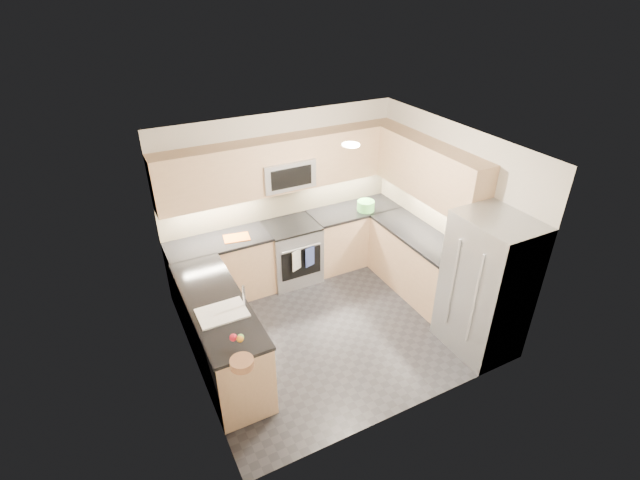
{
  "coord_description": "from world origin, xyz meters",
  "views": [
    {
      "loc": [
        -2.36,
        -4.22,
        4.13
      ],
      "look_at": [
        0.0,
        0.35,
        1.15
      ],
      "focal_mm": 26.0,
      "sensor_mm": 36.0,
      "label": 1
    }
  ],
  "objects": [
    {
      "name": "range_cooktop",
      "position": [
        0.0,
        1.28,
        0.92
      ],
      "size": [
        0.76,
        0.65,
        0.03
      ],
      "primitive_type": "cube",
      "color": "black",
      "rests_on": "gas_range"
    },
    {
      "name": "utensil_bowl",
      "position": [
        1.22,
        1.17,
        1.02
      ],
      "size": [
        0.31,
        0.31,
        0.15
      ],
      "primitive_type": "cylinder",
      "rotation": [
        0.0,
        0.0,
        -0.2
      ],
      "color": "#58C554",
      "rests_on": "countertop_back_right"
    },
    {
      "name": "upper_cab_right",
      "position": [
        1.62,
        0.28,
        1.83
      ],
      "size": [
        0.35,
        1.95,
        0.75
      ],
      "primitive_type": "cube",
      "color": "tan",
      "rests_on": "wall_right"
    },
    {
      "name": "countertop_right",
      "position": [
        1.5,
        0.15,
        0.92
      ],
      "size": [
        0.63,
        1.7,
        0.04
      ],
      "primitive_type": "cube",
      "color": "black",
      "rests_on": "base_cab_right"
    },
    {
      "name": "dish_towel_check",
      "position": [
        -0.09,
        0.91,
        0.55
      ],
      "size": [
        0.16,
        0.08,
        0.32
      ],
      "primitive_type": "cube",
      "rotation": [
        0.0,
        0.0,
        0.39
      ],
      "color": "white",
      "rests_on": "oven_handle"
    },
    {
      "name": "upper_cab_back",
      "position": [
        0.0,
        1.43,
        1.83
      ],
      "size": [
        3.6,
        0.35,
        0.75
      ],
      "primitive_type": "cube",
      "color": "tan",
      "rests_on": "wall_back"
    },
    {
      "name": "sink_basin",
      "position": [
        -1.5,
        -0.25,
        0.88
      ],
      "size": [
        0.52,
        0.38,
        0.16
      ],
      "primitive_type": "cube",
      "color": "white",
      "rests_on": "base_cab_peninsula"
    },
    {
      "name": "countertop_back_right",
      "position": [
        1.09,
        1.3,
        0.92
      ],
      "size": [
        1.42,
        0.63,
        0.04
      ],
      "primitive_type": "cube",
      "color": "black",
      "rests_on": "base_cab_back_right"
    },
    {
      "name": "backsplash_back",
      "position": [
        0.0,
        1.6,
        1.2
      ],
      "size": [
        3.6,
        0.01,
        0.51
      ],
      "primitive_type": "cube",
      "color": "tan",
      "rests_on": "wall_back"
    },
    {
      "name": "base_cab_peninsula",
      "position": [
        -1.5,
        0.0,
        0.45
      ],
      "size": [
        0.6,
        2.0,
        0.9
      ],
      "primitive_type": "cube",
      "color": "tan",
      "rests_on": "floor"
    },
    {
      "name": "dish_towel_blue",
      "position": [
        0.12,
        0.91,
        0.55
      ],
      "size": [
        0.16,
        0.06,
        0.31
      ],
      "primitive_type": "cube",
      "rotation": [
        0.0,
        0.0,
        0.28
      ],
      "color": "navy",
      "rests_on": "oven_handle"
    },
    {
      "name": "floor",
      "position": [
        0.0,
        0.0,
        0.0
      ],
      "size": [
        3.6,
        3.2,
        0.0
      ],
      "primitive_type": "cube",
      "color": "#232227",
      "rests_on": "ground"
    },
    {
      "name": "oven_handle",
      "position": [
        0.0,
        0.93,
        0.72
      ],
      "size": [
        0.6,
        0.02,
        0.02
      ],
      "primitive_type": "cylinder",
      "rotation": [
        0.0,
        1.57,
        0.0
      ],
      "color": "#B2B5BA",
      "rests_on": "gas_range"
    },
    {
      "name": "countertop_peninsula",
      "position": [
        -1.5,
        0.0,
        0.92
      ],
      "size": [
        0.63,
        2.0,
        0.04
      ],
      "primitive_type": "cube",
      "color": "black",
      "rests_on": "base_cab_peninsula"
    },
    {
      "name": "faucet",
      "position": [
        -1.24,
        -0.25,
        1.08
      ],
      "size": [
        0.03,
        0.03,
        0.28
      ],
      "primitive_type": "cylinder",
      "color": "silver",
      "rests_on": "countertop_peninsula"
    },
    {
      "name": "wall_back",
      "position": [
        0.0,
        1.6,
        1.25
      ],
      "size": [
        3.6,
        0.02,
        2.5
      ],
      "primitive_type": "cube",
      "color": "beige",
      "rests_on": "floor"
    },
    {
      "name": "gas_range",
      "position": [
        0.0,
        1.28,
        0.46
      ],
      "size": [
        0.76,
        0.65,
        0.91
      ],
      "primitive_type": "cube",
      "color": "#989A9F",
      "rests_on": "floor"
    },
    {
      "name": "wall_front",
      "position": [
        0.0,
        -1.6,
        1.25
      ],
      "size": [
        3.6,
        0.02,
        2.5
      ],
      "primitive_type": "cube",
      "color": "beige",
      "rests_on": "floor"
    },
    {
      "name": "refrigerator",
      "position": [
        1.45,
        -1.15,
        0.9
      ],
      "size": [
        0.7,
        0.9,
        1.8
      ],
      "primitive_type": "cube",
      "color": "#989B9F",
      "rests_on": "floor"
    },
    {
      "name": "oven_door_glass",
      "position": [
        0.0,
        0.95,
        0.45
      ],
      "size": [
        0.62,
        0.02,
        0.45
      ],
      "primitive_type": "cube",
      "color": "black",
      "rests_on": "gas_range"
    },
    {
      "name": "ceiling",
      "position": [
        0.0,
        0.0,
        2.5
      ],
      "size": [
        3.6,
        3.2,
        0.02
      ],
      "primitive_type": "cube",
      "color": "beige",
      "rests_on": "wall_back"
    },
    {
      "name": "countertop_back_left",
      "position": [
        -1.09,
        1.3,
        0.92
      ],
      "size": [
        1.42,
        0.63,
        0.04
      ],
      "primitive_type": "cube",
      "color": "black",
      "rests_on": "base_cab_back_left"
    },
    {
      "name": "base_cab_right",
      "position": [
        1.5,
        0.15,
        0.45
      ],
      "size": [
        0.6,
        1.7,
        0.9
      ],
      "primitive_type": "cube",
      "color": "tan",
      "rests_on": "floor"
    },
    {
      "name": "fridge_handle_right",
      "position": [
        1.08,
        -0.97,
        0.95
      ],
      "size": [
        0.02,
        0.02,
        1.2
      ],
      "primitive_type": "cylinder",
      "color": "#B2B5BA",
      "rests_on": "refrigerator"
    },
    {
      "name": "wall_right",
      "position": [
        1.8,
        0.0,
        1.25
      ],
      "size": [
        0.02,
        3.2,
        2.5
      ],
      "primitive_type": "cube",
      "color": "beige",
      "rests_on": "floor"
    },
    {
      "name": "fridge_handle_left",
      "position": [
        1.08,
        -1.33,
        0.95
      ],
      "size": [
        0.02,
        0.02,
        1.2
      ],
      "primitive_type": "cylinder",
      "color": "#B2B5BA",
      "rests_on": "refrigerator"
    },
    {
      "name": "microwave",
      "position": [
        0.0,
        1.4,
        1.7
      ],
      "size": [
        0.76,
        0.4,
        0.4
      ],
      "primitive_type": "cube",
      "color": "#ABACB3",
      "rests_on": "upper_cab_back"
    },
    {
      "name": "fruit_apple",
      "position": [
        -1.54,
        -0.8,
        1.05
      ],
      "size": [
        0.08,
        0.08,
        0.08
      ],
      "primitive_type": "sphere",
      "color": "red",
      "rests_on": "fruit_basket"
    },
    {
      "name": "wall_left",
      "position": [
        -1.8,
        0.0,
        1.25
      ],
      "size": [
        0.02,
        3.2,
        2.5
      ],
      "primitive_type": "cube",
      "color": "beige",
      "rests_on": "floor"
    },
    {
      "name": "cutting_board",
      "position": [
        -0.84,
        1.25,
        0.95
      ],
      "size": [
        0.39,
        0.3,
        0.01
      ],
      "primitive_type": "cube",
      "rotation": [
        0.0,
        0.0,
        -0.16
      ],
      "color": "#CE5913",
      "rests_on": "countertop_back_left"
    },
    {
      "name": "backsplash_right",
      "position": [
        1.8,
        0.45,
        1.2
      ],
      "size": [
        0.01,
        2.3,
        0.51
      ],
      "primitive_type": "cube",
      "color": "tan",
      "rests_on": "wall_right"
    },
    {
      "name": "microwave_door",
      "position": [
        0.0,
        1.2,
        1.7
      ],
      "size": [
        0.6,
        0.01,
        0.28
      ],
      "primitive_type": "cube",
      "color": "black",
      "rests_on": "microwave"
    },
    {
      "name": "base_cab_back_left",
      "position": [
        -1.09,
        1.3,
        0.45
      ],
      "size": [
        1.42,
        0.6,
        0.9
      ],
      "primitive_type": "cube",
      "color": "tan",
      "rests_on": "floor"
    },
    {
      "name": "fruit_basket",
      "position": [
        -1.56,
        -1.09,
        0.98
      ],
      "size": [
        0.29,
        0.29,
        0.08
      ],
      "primitive_type": "cylinder",
      "rotation": [
        0.0,
        0.0,
        -0.38
      ],
      "color": "#906143",
      "rests_on": "countertop_peninsula"
    },
    {
      "name": "fruit_orange",
      "position": [
        -1.49,
        -0.84,
        1.05
      ],
      "size": [
        0.07,
        0.07,
        0.07
      ],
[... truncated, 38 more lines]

